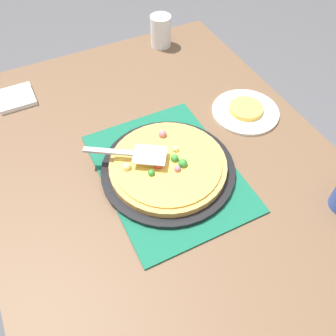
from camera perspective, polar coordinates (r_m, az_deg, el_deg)
ground_plane at (r=1.68m, az=-0.00°, el=-16.83°), size 8.00×8.00×0.00m
dining_table at (r=1.12m, az=-0.00°, el=-4.20°), size 1.40×1.00×0.75m
placemat at (r=1.03m, az=-0.00°, el=-0.60°), size 0.48×0.36×0.01m
pizza_pan at (r=1.02m, az=-0.00°, el=-0.25°), size 0.38×0.38×0.01m
pizza at (r=1.00m, az=-0.04°, el=0.50°), size 0.33×0.33×0.05m
plate_far_right at (r=1.23m, az=12.19°, el=8.75°), size 0.22×0.22×0.01m
served_slice_right at (r=1.22m, az=12.29°, el=9.21°), size 0.11×0.11×0.02m
cup_near at (r=1.50m, az=-1.16°, el=20.93°), size 0.08×0.08×0.12m
pizza_server at (r=0.99m, az=-5.66°, el=2.31°), size 0.16×0.22×0.01m
napkin_stack at (r=1.35m, az=-23.03°, el=10.22°), size 0.12×0.12×0.02m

